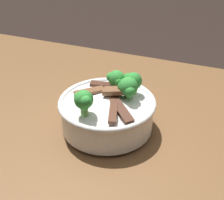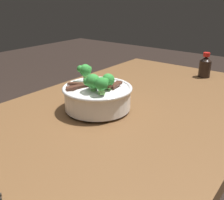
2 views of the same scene
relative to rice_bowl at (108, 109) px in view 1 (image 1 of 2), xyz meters
name	(u,v)px [view 1 (image 1 of 2)]	position (x,y,z in m)	size (l,w,h in m)	color
dining_table	(121,145)	(-0.01, -0.07, -0.16)	(1.48, 0.76, 0.83)	brown
rice_bowl	(108,109)	(0.00, 0.00, 0.00)	(0.23, 0.23, 0.14)	white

